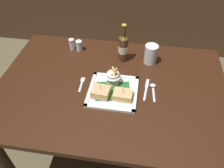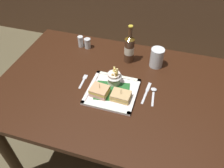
{
  "view_description": "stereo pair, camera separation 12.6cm",
  "coord_description": "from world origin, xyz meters",
  "px_view_note": "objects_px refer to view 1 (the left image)",
  "views": [
    {
      "loc": [
        0.15,
        -0.92,
        1.7
      ],
      "look_at": [
        0.01,
        -0.03,
        0.82
      ],
      "focal_mm": 36.03,
      "sensor_mm": 36.0,
      "label": 1
    },
    {
      "loc": [
        0.27,
        -0.9,
        1.7
      ],
      "look_at": [
        0.01,
        -0.03,
        0.82
      ],
      "focal_mm": 36.03,
      "sensor_mm": 36.0,
      "label": 2
    }
  ],
  "objects_px": {
    "salt_shaker": "(72,45)",
    "fork": "(82,83)",
    "pepper_shaker": "(79,46)",
    "spoon": "(153,88)",
    "sandwich_half_left": "(101,92)",
    "water_glass": "(151,55)",
    "fries_cup": "(113,76)",
    "beer_bottle": "(123,47)",
    "square_plate": "(113,92)",
    "dining_table": "(111,100)",
    "sandwich_half_right": "(123,95)",
    "knife": "(146,88)"
  },
  "relations": [
    {
      "from": "spoon",
      "to": "fries_cup",
      "type": "bearing_deg",
      "value": 179.48
    },
    {
      "from": "knife",
      "to": "sandwich_half_left",
      "type": "bearing_deg",
      "value": -158.16
    },
    {
      "from": "water_glass",
      "to": "salt_shaker",
      "type": "height_order",
      "value": "water_glass"
    },
    {
      "from": "beer_bottle",
      "to": "fork",
      "type": "relative_size",
      "value": 2.1
    },
    {
      "from": "dining_table",
      "to": "square_plate",
      "type": "xyz_separation_m",
      "value": [
        0.02,
        -0.05,
        0.13
      ]
    },
    {
      "from": "dining_table",
      "to": "knife",
      "type": "height_order",
      "value": "knife"
    },
    {
      "from": "beer_bottle",
      "to": "fries_cup",
      "type": "bearing_deg",
      "value": -96.82
    },
    {
      "from": "dining_table",
      "to": "sandwich_half_right",
      "type": "height_order",
      "value": "sandwich_half_right"
    },
    {
      "from": "fries_cup",
      "to": "beer_bottle",
      "type": "relative_size",
      "value": 0.46
    },
    {
      "from": "square_plate",
      "to": "sandwich_half_right",
      "type": "relative_size",
      "value": 2.6
    },
    {
      "from": "dining_table",
      "to": "water_glass",
      "type": "xyz_separation_m",
      "value": [
        0.21,
        0.26,
        0.18
      ]
    },
    {
      "from": "sandwich_half_left",
      "to": "knife",
      "type": "xyz_separation_m",
      "value": [
        0.25,
        0.1,
        -0.03
      ]
    },
    {
      "from": "sandwich_half_right",
      "to": "salt_shaker",
      "type": "relative_size",
      "value": 1.31
    },
    {
      "from": "sandwich_half_left",
      "to": "square_plate",
      "type": "bearing_deg",
      "value": 32.96
    },
    {
      "from": "sandwich_half_right",
      "to": "fries_cup",
      "type": "bearing_deg",
      "value": 123.18
    },
    {
      "from": "square_plate",
      "to": "spoon",
      "type": "distance_m",
      "value": 0.23
    },
    {
      "from": "fork",
      "to": "knife",
      "type": "distance_m",
      "value": 0.38
    },
    {
      "from": "salt_shaker",
      "to": "fork",
      "type": "bearing_deg",
      "value": -65.36
    },
    {
      "from": "square_plate",
      "to": "fries_cup",
      "type": "bearing_deg",
      "value": 98.34
    },
    {
      "from": "water_glass",
      "to": "fork",
      "type": "distance_m",
      "value": 0.48
    },
    {
      "from": "sandwich_half_left",
      "to": "spoon",
      "type": "xyz_separation_m",
      "value": [
        0.28,
        0.11,
        -0.03
      ]
    },
    {
      "from": "beer_bottle",
      "to": "water_glass",
      "type": "distance_m",
      "value": 0.18
    },
    {
      "from": "dining_table",
      "to": "spoon",
      "type": "height_order",
      "value": "spoon"
    },
    {
      "from": "beer_bottle",
      "to": "square_plate",
      "type": "bearing_deg",
      "value": -93.46
    },
    {
      "from": "dining_table",
      "to": "fries_cup",
      "type": "distance_m",
      "value": 0.18
    },
    {
      "from": "sandwich_half_right",
      "to": "sandwich_half_left",
      "type": "bearing_deg",
      "value": 180.0
    },
    {
      "from": "fries_cup",
      "to": "spoon",
      "type": "distance_m",
      "value": 0.24
    },
    {
      "from": "fries_cup",
      "to": "knife",
      "type": "distance_m",
      "value": 0.2
    },
    {
      "from": "sandwich_half_right",
      "to": "salt_shaker",
      "type": "bearing_deg",
      "value": 134.57
    },
    {
      "from": "sandwich_half_left",
      "to": "fork",
      "type": "xyz_separation_m",
      "value": [
        -0.13,
        0.08,
        -0.03
      ]
    },
    {
      "from": "beer_bottle",
      "to": "spoon",
      "type": "xyz_separation_m",
      "value": [
        0.21,
        -0.24,
        -0.09
      ]
    },
    {
      "from": "sandwich_half_left",
      "to": "beer_bottle",
      "type": "distance_m",
      "value": 0.36
    },
    {
      "from": "dining_table",
      "to": "sandwich_half_right",
      "type": "bearing_deg",
      "value": -49.13
    },
    {
      "from": "water_glass",
      "to": "knife",
      "type": "bearing_deg",
      "value": -92.49
    },
    {
      "from": "sandwich_half_left",
      "to": "water_glass",
      "type": "xyz_separation_m",
      "value": [
        0.26,
        0.35,
        0.02
      ]
    },
    {
      "from": "pepper_shaker",
      "to": "spoon",
      "type": "bearing_deg",
      "value": -30.47
    },
    {
      "from": "sandwich_half_left",
      "to": "spoon",
      "type": "distance_m",
      "value": 0.31
    },
    {
      "from": "sandwich_half_left",
      "to": "water_glass",
      "type": "bearing_deg",
      "value": 53.73
    },
    {
      "from": "sandwich_half_right",
      "to": "beer_bottle",
      "type": "distance_m",
      "value": 0.36
    },
    {
      "from": "spoon",
      "to": "pepper_shaker",
      "type": "xyz_separation_m",
      "value": [
        -0.52,
        0.3,
        0.03
      ]
    },
    {
      "from": "sandwich_half_left",
      "to": "salt_shaker",
      "type": "xyz_separation_m",
      "value": [
        -0.28,
        0.41,
        0.0
      ]
    },
    {
      "from": "fries_cup",
      "to": "beer_bottle",
      "type": "distance_m",
      "value": 0.25
    },
    {
      "from": "water_glass",
      "to": "beer_bottle",
      "type": "bearing_deg",
      "value": -179.39
    },
    {
      "from": "fries_cup",
      "to": "salt_shaker",
      "type": "distance_m",
      "value": 0.45
    },
    {
      "from": "dining_table",
      "to": "fork",
      "type": "distance_m",
      "value": 0.21
    },
    {
      "from": "sandwich_half_right",
      "to": "salt_shaker",
      "type": "height_order",
      "value": "same"
    },
    {
      "from": "square_plate",
      "to": "knife",
      "type": "distance_m",
      "value": 0.2
    },
    {
      "from": "knife",
      "to": "pepper_shaker",
      "type": "bearing_deg",
      "value": 146.95
    },
    {
      "from": "sandwich_half_left",
      "to": "sandwich_half_right",
      "type": "height_order",
      "value": "sandwich_half_left"
    },
    {
      "from": "sandwich_half_right",
      "to": "dining_table",
      "type": "bearing_deg",
      "value": 130.87
    }
  ]
}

